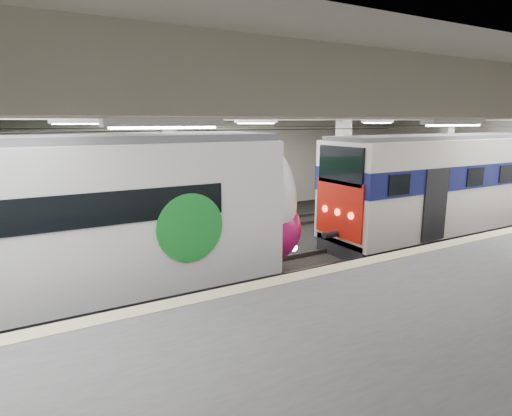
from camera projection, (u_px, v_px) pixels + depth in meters
station_hall at (320, 181)px, 12.55m from camera, size 36.00×24.00×5.75m
modern_emu at (84, 226)px, 11.14m from camera, size 14.41×2.97×4.62m
older_rer at (457, 183)px, 18.55m from camera, size 13.36×2.95×4.41m
far_train at (79, 192)px, 16.11m from camera, size 14.13×3.08×4.49m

